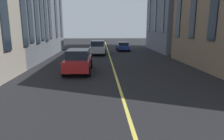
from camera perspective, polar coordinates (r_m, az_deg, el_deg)
name	(u,v)px	position (r m, az deg, el deg)	size (l,w,h in m)	color
lane_centre_line	(119,86)	(12.59, 2.00, -4.54)	(80.00, 0.16, 0.01)	#D8C64C
car_blue_oncoming	(123,46)	(32.46, 3.15, 6.87)	(4.40, 1.95, 1.37)	navy
car_red_mid	(78,61)	(16.50, -9.65, 2.69)	(4.70, 2.14, 1.88)	#B21E1E
car_silver_parked_a	(98,47)	(27.69, -4.18, 6.53)	(4.70, 2.14, 1.88)	#B7BABF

